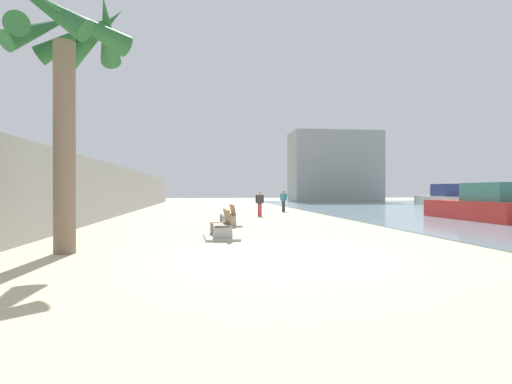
{
  "coord_description": "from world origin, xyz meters",
  "views": [
    {
      "loc": [
        -1.85,
        -9.95,
        1.61
      ],
      "look_at": [
        0.79,
        11.12,
        1.53
      ],
      "focal_mm": 29.51,
      "sensor_mm": 36.0,
      "label": 1
    }
  ],
  "objects_px": {
    "bench_far": "(228,220)",
    "boat_mid_bay": "(482,206)",
    "person_walking": "(260,202)",
    "bench_near": "(221,231)",
    "palm_tree": "(67,56)",
    "boat_outer": "(442,198)",
    "person_standing": "(283,199)"
  },
  "relations": [
    {
      "from": "bench_near",
      "to": "bench_far",
      "type": "height_order",
      "value": "same"
    },
    {
      "from": "bench_near",
      "to": "person_walking",
      "type": "distance_m",
      "value": 12.13
    },
    {
      "from": "person_walking",
      "to": "boat_mid_bay",
      "type": "distance_m",
      "value": 12.4
    },
    {
      "from": "palm_tree",
      "to": "boat_mid_bay",
      "type": "bearing_deg",
      "value": 27.36
    },
    {
      "from": "palm_tree",
      "to": "person_standing",
      "type": "distance_m",
      "value": 22.19
    },
    {
      "from": "palm_tree",
      "to": "person_walking",
      "type": "xyz_separation_m",
      "value": [
        6.95,
        14.61,
        -4.16
      ]
    },
    {
      "from": "bench_far",
      "to": "boat_mid_bay",
      "type": "relative_size",
      "value": 0.29
    },
    {
      "from": "bench_near",
      "to": "boat_mid_bay",
      "type": "height_order",
      "value": "boat_mid_bay"
    },
    {
      "from": "boat_outer",
      "to": "boat_mid_bay",
      "type": "bearing_deg",
      "value": -115.86
    },
    {
      "from": "person_standing",
      "to": "bench_far",
      "type": "bearing_deg",
      "value": -112.31
    },
    {
      "from": "palm_tree",
      "to": "boat_mid_bay",
      "type": "distance_m",
      "value": 20.94
    },
    {
      "from": "bench_near",
      "to": "palm_tree",
      "type": "bearing_deg",
      "value": -145.02
    },
    {
      "from": "bench_far",
      "to": "person_standing",
      "type": "distance_m",
      "value": 12.73
    },
    {
      "from": "palm_tree",
      "to": "person_walking",
      "type": "bearing_deg",
      "value": 64.58
    },
    {
      "from": "boat_outer",
      "to": "person_walking",
      "type": "bearing_deg",
      "value": -144.89
    },
    {
      "from": "palm_tree",
      "to": "bench_near",
      "type": "bearing_deg",
      "value": 34.98
    },
    {
      "from": "palm_tree",
      "to": "person_standing",
      "type": "xyz_separation_m",
      "value": [
        9.42,
        19.66,
        -4.13
      ]
    },
    {
      "from": "bench_near",
      "to": "boat_outer",
      "type": "distance_m",
      "value": 35.57
    },
    {
      "from": "boat_outer",
      "to": "boat_mid_bay",
      "type": "height_order",
      "value": "boat_outer"
    },
    {
      "from": "bench_far",
      "to": "person_standing",
      "type": "relative_size",
      "value": 1.33
    },
    {
      "from": "bench_near",
      "to": "boat_mid_bay",
      "type": "distance_m",
      "value": 15.59
    },
    {
      "from": "person_walking",
      "to": "boat_mid_bay",
      "type": "height_order",
      "value": "boat_mid_bay"
    },
    {
      "from": "bench_far",
      "to": "boat_mid_bay",
      "type": "height_order",
      "value": "boat_mid_bay"
    },
    {
      "from": "person_standing",
      "to": "boat_mid_bay",
      "type": "bearing_deg",
      "value": -49.39
    },
    {
      "from": "bench_far",
      "to": "person_standing",
      "type": "bearing_deg",
      "value": 67.69
    },
    {
      "from": "person_standing",
      "to": "boat_mid_bay",
      "type": "height_order",
      "value": "boat_mid_bay"
    },
    {
      "from": "person_walking",
      "to": "boat_outer",
      "type": "bearing_deg",
      "value": 35.11
    },
    {
      "from": "bench_far",
      "to": "boat_outer",
      "type": "bearing_deg",
      "value": 42.65
    },
    {
      "from": "bench_near",
      "to": "boat_outer",
      "type": "xyz_separation_m",
      "value": [
        23.77,
        26.46,
        0.6
      ]
    },
    {
      "from": "person_walking",
      "to": "boat_outer",
      "type": "xyz_separation_m",
      "value": [
        20.9,
        14.69,
        -0.06
      ]
    },
    {
      "from": "person_walking",
      "to": "person_standing",
      "type": "relative_size",
      "value": 0.97
    },
    {
      "from": "bench_near",
      "to": "boat_mid_bay",
      "type": "relative_size",
      "value": 0.29
    }
  ]
}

